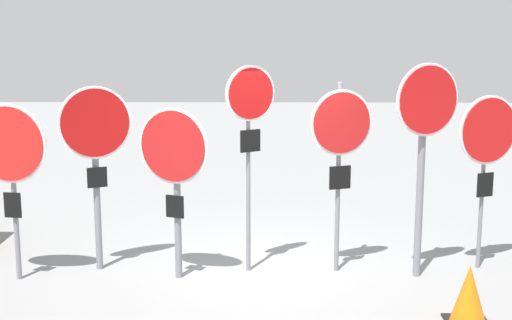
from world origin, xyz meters
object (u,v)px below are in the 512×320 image
(stop_sign_1, at_px, (95,143))
(stop_sign_6, at_px, (488,141))
(traffic_cone_0, at_px, (469,295))
(stop_sign_4, at_px, (341,137))
(stop_sign_0, at_px, (9,155))
(stop_sign_5, at_px, (425,129))
(stop_sign_3, at_px, (250,116))
(stop_sign_2, at_px, (174,162))

(stop_sign_1, bearing_deg, stop_sign_6, -23.31)
(stop_sign_6, xyz_separation_m, traffic_cone_0, (-0.63, -1.70, -1.33))
(stop_sign_4, relative_size, traffic_cone_0, 3.75)
(stop_sign_0, xyz_separation_m, stop_sign_4, (3.91, 0.36, 0.16))
(stop_sign_5, bearing_deg, stop_sign_4, 145.10)
(stop_sign_3, distance_m, stop_sign_4, 1.13)
(stop_sign_0, height_order, traffic_cone_0, stop_sign_0)
(traffic_cone_0, bearing_deg, stop_sign_0, 166.64)
(stop_sign_3, height_order, traffic_cone_0, stop_sign_3)
(stop_sign_2, distance_m, stop_sign_6, 3.83)
(stop_sign_2, height_order, traffic_cone_0, stop_sign_2)
(stop_sign_3, relative_size, traffic_cone_0, 4.07)
(traffic_cone_0, bearing_deg, stop_sign_2, 157.79)
(stop_sign_4, xyz_separation_m, stop_sign_5, (0.97, -0.18, 0.12))
(stop_sign_2, bearing_deg, stop_sign_6, 28.24)
(stop_sign_3, height_order, stop_sign_6, stop_sign_3)
(stop_sign_1, relative_size, stop_sign_3, 0.90)
(stop_sign_4, xyz_separation_m, stop_sign_6, (1.82, 0.13, -0.06))
(stop_sign_0, distance_m, stop_sign_3, 2.87)
(stop_sign_6, bearing_deg, traffic_cone_0, -133.16)
(stop_sign_4, relative_size, stop_sign_6, 1.07)
(stop_sign_3, distance_m, stop_sign_6, 2.93)
(stop_sign_5, relative_size, traffic_cone_0, 4.13)
(stop_sign_2, xyz_separation_m, stop_sign_6, (3.80, 0.41, 0.20))
(stop_sign_1, xyz_separation_m, stop_sign_4, (2.98, -0.03, 0.08))
(stop_sign_4, distance_m, stop_sign_5, 1.00)
(stop_sign_3, relative_size, stop_sign_6, 1.17)
(stop_sign_2, relative_size, stop_sign_5, 0.80)
(stop_sign_0, xyz_separation_m, stop_sign_5, (4.88, 0.18, 0.28))
(stop_sign_1, relative_size, stop_sign_2, 1.11)
(stop_sign_2, bearing_deg, stop_sign_1, -174.55)
(stop_sign_0, distance_m, stop_sign_2, 1.93)
(stop_sign_4, bearing_deg, stop_sign_5, -29.76)
(stop_sign_6, bearing_deg, stop_sign_0, 162.14)
(stop_sign_1, height_order, stop_sign_6, stop_sign_1)
(stop_sign_0, bearing_deg, stop_sign_5, 11.16)
(stop_sign_0, bearing_deg, traffic_cone_0, -4.29)
(stop_sign_2, distance_m, traffic_cone_0, 3.61)
(stop_sign_0, xyz_separation_m, stop_sign_6, (5.72, 0.49, 0.10))
(stop_sign_2, bearing_deg, traffic_cone_0, -0.07)
(stop_sign_3, xyz_separation_m, stop_sign_5, (2.07, -0.18, -0.13))
(stop_sign_5, bearing_deg, traffic_cone_0, -105.85)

